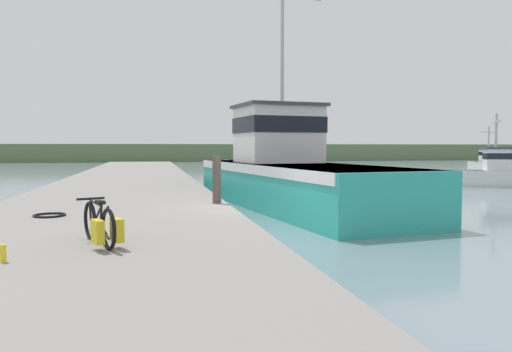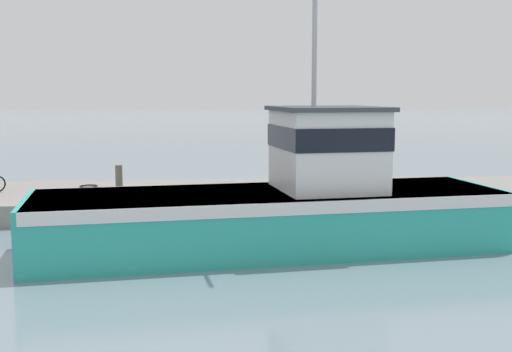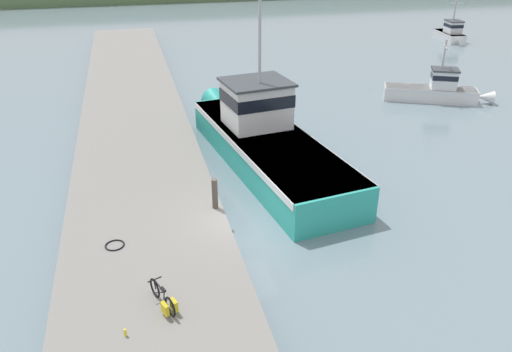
# 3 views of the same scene
# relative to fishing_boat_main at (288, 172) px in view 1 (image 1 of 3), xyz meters

# --- Properties ---
(ground_plane) EXTENTS (320.00, 320.00, 0.00)m
(ground_plane) POSITION_rel_fishing_boat_main_xyz_m (-2.51, -5.96, -1.28)
(ground_plane) COLOR gray
(dock_pier) EXTENTS (6.03, 80.00, 0.74)m
(dock_pier) POSITION_rel_fishing_boat_main_xyz_m (-6.14, -5.96, -0.91)
(dock_pier) COLOR gray
(dock_pier) RESTS_ON ground_plane
(far_shoreline) EXTENTS (180.00, 5.00, 2.68)m
(far_shoreline) POSITION_rel_fishing_boat_main_xyz_m (27.49, 59.86, 0.06)
(far_shoreline) COLOR #567047
(far_shoreline) RESTS_ON ground_plane
(fishing_boat_main) EXTENTS (5.51, 15.44, 9.44)m
(fishing_boat_main) POSITION_rel_fishing_boat_main_xyz_m (0.00, 0.00, 0.00)
(fishing_boat_main) COLOR teal
(fishing_boat_main) RESTS_ON ground_plane
(boat_blue_far) EXTENTS (6.94, 4.14, 4.11)m
(boat_blue_far) POSITION_rel_fishing_boat_main_xyz_m (13.80, 6.42, -0.51)
(boat_blue_far) COLOR silver
(boat_blue_far) RESTS_ON ground_plane
(boat_green_anchored) EXTENTS (2.14, 5.02, 4.18)m
(boat_green_anchored) POSITION_rel_fishing_boat_main_xyz_m (26.16, 23.23, -0.46)
(boat_green_anchored) COLOR silver
(boat_green_anchored) RESTS_ON ground_plane
(bicycle_touring) EXTENTS (0.78, 1.55, 0.69)m
(bicycle_touring) POSITION_rel_fishing_boat_main_xyz_m (-5.86, -10.56, -0.23)
(bicycle_touring) COLOR black
(bicycle_touring) RESTS_ON dock_pier
(mooring_post) EXTENTS (0.23, 0.23, 1.25)m
(mooring_post) POSITION_rel_fishing_boat_main_xyz_m (-3.41, -5.21, 0.08)
(mooring_post) COLOR #51473D
(mooring_post) RESTS_ON dock_pier
(hose_coil) EXTENTS (0.68, 0.68, 0.05)m
(hose_coil) POSITION_rel_fishing_boat_main_xyz_m (-7.28, -6.91, -0.52)
(hose_coil) COLOR black
(hose_coil) RESTS_ON dock_pier
(water_bottle_on_curb) EXTENTS (0.08, 0.08, 0.23)m
(water_bottle_on_curb) POSITION_rel_fishing_boat_main_xyz_m (-7.02, -11.38, -0.43)
(water_bottle_on_curb) COLOR yellow
(water_bottle_on_curb) RESTS_ON dock_pier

